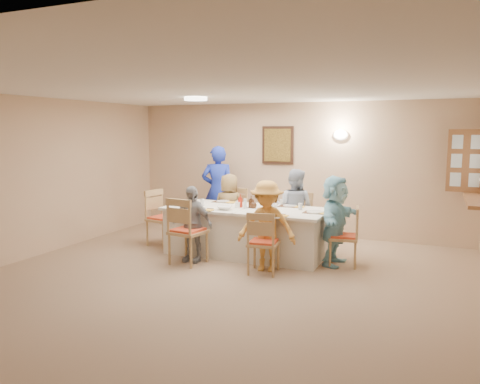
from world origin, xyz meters
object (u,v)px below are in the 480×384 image
at_px(condiment_ketchup, 240,201).
at_px(caregiver, 218,191).
at_px(diner_right_end, 335,220).
at_px(diner_front_right, 267,226).
at_px(chair_front_right, 264,242).
at_px(diner_front_left, 192,224).
at_px(chair_front_left, 188,230).
at_px(chair_right_end, 343,236).
at_px(chair_back_left, 232,215).
at_px(dining_table, 246,231).
at_px(diner_back_right, 294,209).
at_px(diner_back_left, 229,208).
at_px(chair_back_right, 296,220).
at_px(chair_left_end, 163,218).

bearing_deg(condiment_ketchup, caregiver, 129.67).
bearing_deg(caregiver, diner_right_end, 132.62).
bearing_deg(diner_right_end, diner_front_right, 134.32).
bearing_deg(chair_front_right, diner_front_left, -12.69).
height_order(diner_right_end, caregiver, caregiver).
bearing_deg(chair_front_left, diner_right_end, -150.38).
height_order(chair_right_end, diner_right_end, diner_right_end).
distance_m(chair_back_left, condiment_ketchup, 1.02).
height_order(dining_table, chair_back_left, chair_back_left).
relative_size(diner_back_right, diner_front_right, 1.05).
xyz_separation_m(diner_front_left, diner_right_end, (2.02, 0.68, 0.09)).
xyz_separation_m(chair_back_left, diner_front_right, (1.20, -1.48, 0.17)).
relative_size(dining_table, chair_front_left, 2.54).
xyz_separation_m(chair_front_left, diner_right_end, (2.02, 0.80, 0.16)).
distance_m(chair_front_left, diner_back_right, 1.91).
xyz_separation_m(chair_front_right, diner_front_left, (-1.20, 0.12, 0.14)).
relative_size(diner_front_right, caregiver, 0.76).
distance_m(chair_back_left, diner_back_left, 0.18).
bearing_deg(chair_front_right, caregiver, -56.74).
bearing_deg(diner_right_end, chair_front_right, 138.94).
bearing_deg(diner_back_right, diner_front_right, 94.21).
bearing_deg(diner_back_left, diner_front_left, 85.16).
bearing_deg(diner_front_left, chair_back_right, 54.40).
height_order(chair_front_left, diner_front_right, diner_front_right).
height_order(chair_right_end, diner_back_left, diner_back_left).
distance_m(chair_back_left, diner_front_right, 1.91).
xyz_separation_m(chair_back_right, diner_front_right, (0.00, -1.48, 0.18)).
xyz_separation_m(chair_front_left, chair_right_end, (2.15, 0.80, -0.06)).
bearing_deg(chair_back_left, diner_front_left, -83.49).
xyz_separation_m(chair_back_right, chair_front_right, (0.00, -1.60, -0.02)).
height_order(chair_back_left, diner_back_left, diner_back_left).
relative_size(chair_front_left, caregiver, 0.60).
bearing_deg(diner_back_left, chair_back_left, -94.84).
xyz_separation_m(diner_front_right, condiment_ketchup, (-0.70, 0.68, 0.22)).
relative_size(chair_back_left, diner_back_right, 0.71).
distance_m(chair_back_left, chair_front_left, 1.60).
bearing_deg(condiment_ketchup, chair_left_end, -179.89).
height_order(diner_back_left, caregiver, caregiver).
bearing_deg(chair_right_end, diner_back_left, -116.96).
relative_size(chair_right_end, caregiver, 0.52).
relative_size(diner_right_end, caregiver, 0.79).
relative_size(chair_back_left, caregiver, 0.56).
height_order(dining_table, chair_front_right, chair_front_right).
bearing_deg(diner_right_end, caregiver, 69.68).
xyz_separation_m(chair_front_left, chair_left_end, (-0.95, 0.80, -0.02)).
height_order(chair_left_end, diner_front_left, diner_front_left).
height_order(chair_back_left, diner_front_left, diner_front_left).
distance_m(dining_table, diner_back_left, 0.94).
xyz_separation_m(chair_front_left, diner_back_right, (1.20, 1.48, 0.17)).
bearing_deg(diner_right_end, diner_back_left, 76.04).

